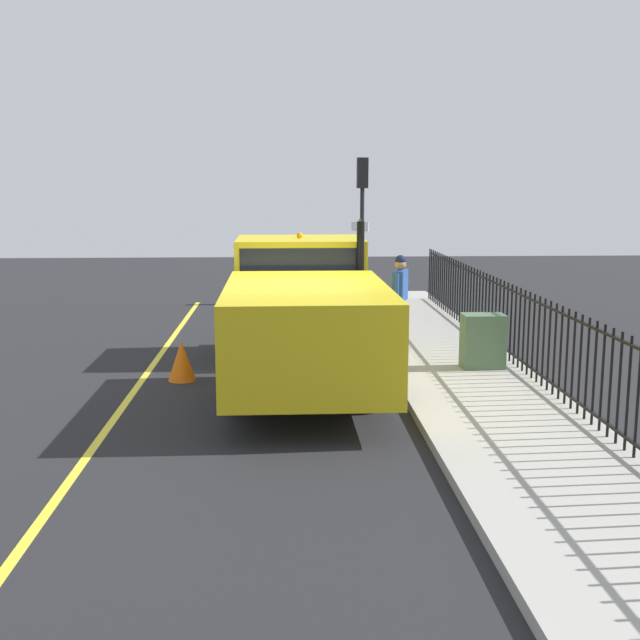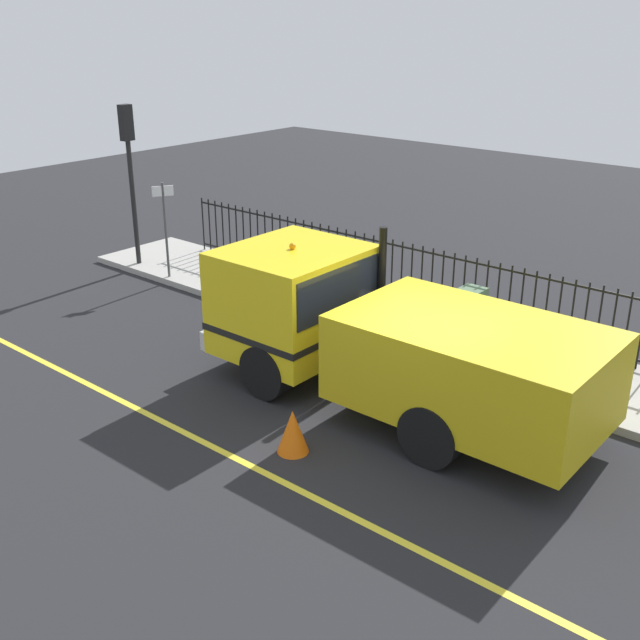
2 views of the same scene
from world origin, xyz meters
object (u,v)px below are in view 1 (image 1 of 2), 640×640
street_sign (360,252)px  worker_standing (400,288)px  traffic_cone (182,361)px  work_truck (303,304)px  utility_cabinet (483,341)px  traffic_light_near (362,199)px

street_sign → worker_standing: bearing=-85.9°
traffic_cone → work_truck: bearing=3.0°
traffic_cone → street_sign: (3.82, 7.51, 1.24)m
work_truck → street_sign: size_ratio=2.97×
street_sign → utility_cabinet: bearing=-78.8°
work_truck → street_sign: work_truck is taller
work_truck → traffic_cone: bearing=-177.3°
worker_standing → street_sign: bearing=-154.3°
worker_standing → utility_cabinet: worker_standing is taller
traffic_cone → street_sign: street_sign is taller
traffic_cone → traffic_light_near: bearing=65.8°
traffic_light_near → utility_cabinet: traffic_light_near is taller
work_truck → traffic_cone: size_ratio=9.93×
work_truck → worker_standing: work_truck is taller
worker_standing → traffic_cone: bearing=-36.5°
traffic_light_near → utility_cabinet: bearing=93.2°
worker_standing → utility_cabinet: 2.80m
work_truck → worker_standing: 3.24m
utility_cabinet → street_sign: size_ratio=0.41×
work_truck → traffic_cone: 2.31m
traffic_light_near → work_truck: bearing=72.8°
work_truck → utility_cabinet: 3.25m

